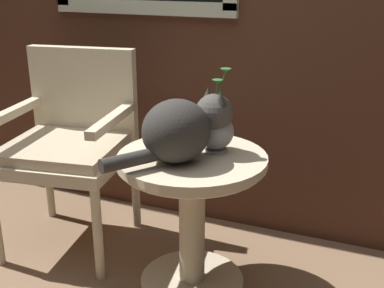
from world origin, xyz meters
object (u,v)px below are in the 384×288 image
(wicker_side_table, at_px, (192,197))
(wicker_chair, at_px, (71,136))
(cat, at_px, (182,128))
(pewter_vase_with_ivy, at_px, (216,128))

(wicker_side_table, distance_m, wicker_chair, 0.74)
(wicker_chair, relative_size, cat, 1.90)
(cat, bearing_deg, pewter_vase_with_ivy, 57.22)
(wicker_chair, distance_m, pewter_vase_with_ivy, 0.80)
(pewter_vase_with_ivy, bearing_deg, wicker_chair, 174.34)
(wicker_side_table, height_order, cat, cat)
(wicker_chair, distance_m, cat, 0.75)
(wicker_side_table, xyz_separation_m, cat, (-0.02, -0.06, 0.32))
(wicker_chair, bearing_deg, wicker_side_table, -12.76)
(wicker_chair, relative_size, pewter_vase_with_ivy, 2.75)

